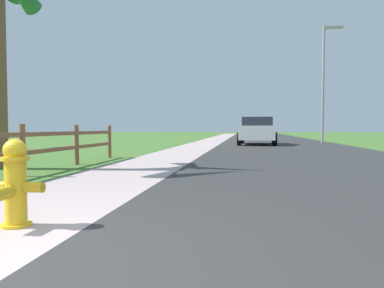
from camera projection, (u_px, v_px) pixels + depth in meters
name	position (u px, v px, depth m)	size (l,w,h in m)	color
ground_plane	(225.00, 141.00, 26.99)	(120.00, 120.00, 0.00)	#446D2C
road_asphalt	(271.00, 140.00, 28.46)	(7.00, 66.00, 0.01)	#2F2F2F
curb_concrete	(189.00, 140.00, 29.40)	(6.00, 66.00, 0.01)	#B59F9F
grass_verge	(171.00, 140.00, 29.62)	(5.00, 66.00, 0.00)	#446D2C
fire_hydrant	(15.00, 183.00, 3.46)	(0.56, 0.46, 0.84)	yellow
rail_fence	(23.00, 146.00, 7.02)	(0.11, 9.19, 1.02)	brown
parked_suv_white	(257.00, 131.00, 20.89)	(2.28, 4.48, 1.56)	white
street_lamp	(325.00, 74.00, 22.06)	(1.17, 0.20, 7.14)	gray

